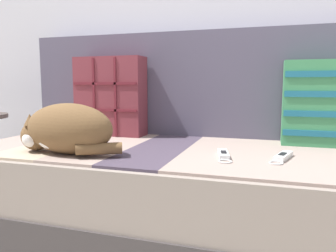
% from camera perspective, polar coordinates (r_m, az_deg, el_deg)
% --- Properties ---
extents(ground_plane, '(14.00, 14.00, 0.00)m').
position_cam_1_polar(ground_plane, '(1.45, 2.44, -19.87)').
color(ground_plane, '#A89E8E').
extents(couch, '(2.02, 0.88, 0.39)m').
position_cam_1_polar(couch, '(1.47, 3.59, -11.32)').
color(couch, '#3D3838').
rests_on(couch, ground_plane).
extents(sofa_backrest, '(1.98, 0.14, 0.54)m').
position_cam_1_polar(sofa_backrest, '(1.76, 6.66, 7.22)').
color(sofa_backrest, '#514C60').
rests_on(sofa_backrest, couch).
extents(throw_pillow_quilted, '(0.37, 0.14, 0.42)m').
position_cam_1_polar(throw_pillow_quilted, '(1.79, -9.98, 5.10)').
color(throw_pillow_quilted, brown).
rests_on(throw_pillow_quilted, couch).
extents(throw_pillow_striped, '(0.41, 0.14, 0.38)m').
position_cam_1_polar(throw_pillow_striped, '(1.61, 26.62, 3.53)').
color(throw_pillow_striped, '#3D8956').
rests_on(throw_pillow_striped, couch).
extents(sleeping_cat, '(0.45, 0.20, 0.20)m').
position_cam_1_polar(sleeping_cat, '(1.35, -17.60, -0.67)').
color(sleeping_cat, brown).
rests_on(sleeping_cat, couch).
extents(game_remote_near, '(0.08, 0.19, 0.02)m').
position_cam_1_polar(game_remote_near, '(1.25, 9.65, -4.95)').
color(game_remote_near, white).
rests_on(game_remote_near, couch).
extents(game_remote_far, '(0.09, 0.20, 0.02)m').
position_cam_1_polar(game_remote_far, '(1.27, 19.35, -5.05)').
color(game_remote_far, white).
rests_on(game_remote_far, couch).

